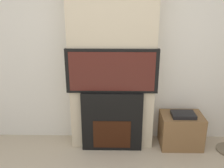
{
  "coord_description": "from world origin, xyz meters",
  "views": [
    {
      "loc": [
        0.05,
        -1.22,
        1.92
      ],
      "look_at": [
        0.0,
        1.7,
        0.91
      ],
      "focal_mm": 40.0,
      "sensor_mm": 36.0,
      "label": 1
    }
  ],
  "objects": [
    {
      "name": "fireplace",
      "position": [
        0.0,
        1.7,
        0.4
      ],
      "size": [
        0.78,
        0.15,
        0.8
      ],
      "color": "black",
      "rests_on": "ground_plane"
    },
    {
      "name": "television",
      "position": [
        0.0,
        1.69,
        1.08
      ],
      "size": [
        1.13,
        0.07,
        0.55
      ],
      "color": "black",
      "rests_on": "fireplace"
    },
    {
      "name": "chimney_breast",
      "position": [
        0.0,
        1.85,
        1.35
      ],
      "size": [
        1.08,
        0.3,
        2.7
      ],
      "color": "beige",
      "rests_on": "ground_plane"
    },
    {
      "name": "media_stand",
      "position": [
        0.93,
        1.78,
        0.24
      ],
      "size": [
        0.55,
        0.4,
        0.5
      ],
      "color": "brown",
      "rests_on": "ground_plane"
    },
    {
      "name": "wall_back",
      "position": [
        0.0,
        2.03,
        1.35
      ],
      "size": [
        6.0,
        0.06,
        2.7
      ],
      "color": "silver",
      "rests_on": "ground_plane"
    }
  ]
}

